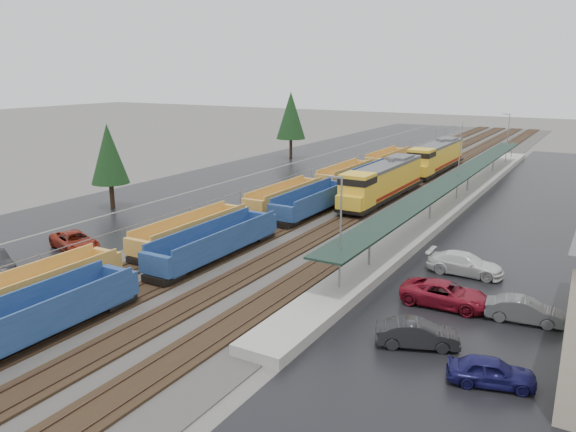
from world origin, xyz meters
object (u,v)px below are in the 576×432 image
parked_car_east_d (491,372)px  parked_car_east_c (465,264)px  locomotive_lead (382,182)px  parked_car_east_a (417,334)px  well_string_yellow (245,213)px  well_string_blue (216,245)px  parked_car_east_e (525,311)px  locomotive_trail (436,157)px  parked_car_east_b (445,294)px  parked_car_west_c (75,241)px

parked_car_east_d → parked_car_east_c: bearing=2.0°
locomotive_lead → parked_car_east_a: (13.98, -30.99, -1.65)m
well_string_yellow → well_string_blue: size_ratio=1.14×
parked_car_east_e → well_string_yellow: bearing=63.1°
locomotive_lead → parked_car_east_c: 23.01m
parked_car_east_c → parked_car_east_d: bearing=-163.2°
locomotive_trail → parked_car_east_b: 47.94m
parked_car_east_e → parked_car_east_b: bearing=83.0°
locomotive_lead → well_string_blue: locomotive_lead is taller
well_string_yellow → parked_car_west_c: (-7.41, -13.71, -0.36)m
parked_car_west_c → parked_car_east_e: (33.87, 4.07, -0.04)m
parked_car_east_c → parked_car_east_a: bearing=-178.9°
locomotive_lead → parked_car_east_d: size_ratio=4.88×
locomotive_lead → locomotive_trail: same height
parked_car_east_a → parked_car_east_c: size_ratio=0.81×
parked_car_east_c → parked_car_east_d: 15.12m
parked_car_east_d → parked_car_east_e: 8.06m
well_string_yellow → parked_car_east_a: size_ratio=20.67×
parked_car_east_b → parked_car_east_e: size_ratio=1.26×
well_string_blue → parked_car_east_b: (17.82, 0.13, -0.43)m
parked_car_west_c → parked_car_east_b: bearing=-64.6°
well_string_blue → parked_car_east_c: bearing=20.2°
parked_car_east_b → parked_car_east_c: (-0.28, 6.34, 0.02)m
locomotive_trail → well_string_yellow: locomotive_trail is taller
well_string_yellow → parked_car_east_d: 31.58m
locomotive_lead → parked_car_east_c: (13.54, -18.54, -1.59)m
parked_car_east_b → locomotive_trail: bearing=15.7°
well_string_blue → well_string_yellow: bearing=112.3°
locomotive_trail → well_string_blue: locomotive_trail is taller
locomotive_trail → parked_car_east_d: size_ratio=4.88×
well_string_yellow → parked_car_east_a: well_string_yellow is taller
locomotive_trail → parked_car_east_e: locomotive_trail is taller
locomotive_trail → well_string_blue: (-4.00, -46.00, -1.17)m
locomotive_lead → well_string_yellow: bearing=-117.7°
well_string_blue → parked_car_east_c: (17.54, 6.46, -0.42)m
locomotive_trail → parked_car_east_e: size_ratio=4.50×
parked_car_east_e → parked_car_east_d: bearing=170.9°
well_string_blue → parked_car_east_d: 23.54m
locomotive_trail → parked_car_west_c: 52.31m
parked_car_east_b → parked_car_east_c: bearing=1.5°
locomotive_trail → well_string_yellow: size_ratio=0.22×
parked_car_west_c → parked_car_east_b: 29.51m
locomotive_lead → parked_car_east_e: size_ratio=4.50×
parked_car_west_c → parked_car_east_a: size_ratio=1.25×
locomotive_trail → parked_car_east_c: size_ratio=3.63×
well_string_blue → parked_car_east_a: well_string_blue is taller
parked_car_east_c → locomotive_trail: bearing=17.9°
parked_car_west_c → parked_car_east_d: (33.56, -3.99, -0.08)m
locomotive_trail → parked_car_west_c: locomotive_trail is taller
well_string_blue → parked_car_east_a: size_ratio=18.16×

